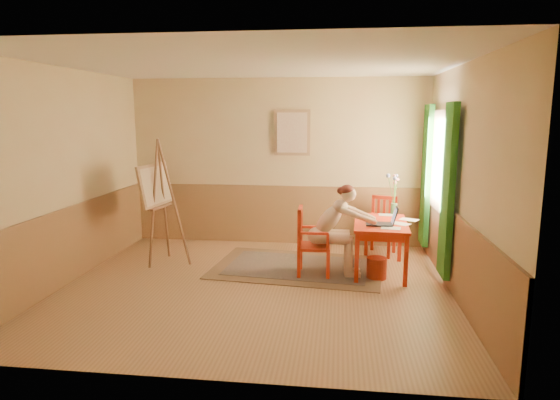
# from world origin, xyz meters

# --- Properties ---
(room) EXTENTS (5.04, 4.54, 2.84)m
(room) POSITION_xyz_m (0.00, 0.00, 1.40)
(room) COLOR tan
(room) RESTS_ON ground
(wainscot) EXTENTS (5.00, 4.50, 1.00)m
(wainscot) POSITION_xyz_m (0.00, 0.80, 0.50)
(wainscot) COLOR #A1754B
(wainscot) RESTS_ON room
(window) EXTENTS (0.12, 2.01, 2.20)m
(window) POSITION_xyz_m (2.42, 1.10, 1.35)
(window) COLOR white
(window) RESTS_ON room
(wall_portrait) EXTENTS (0.60, 0.05, 0.76)m
(wall_portrait) POSITION_xyz_m (0.25, 2.20, 1.90)
(wall_portrait) COLOR #A98058
(wall_portrait) RESTS_ON room
(rug) EXTENTS (2.55, 1.84, 0.02)m
(rug) POSITION_xyz_m (0.47, 0.87, 0.01)
(rug) COLOR #8C7251
(rug) RESTS_ON room
(table) EXTENTS (0.78, 1.23, 0.72)m
(table) POSITION_xyz_m (1.63, 0.82, 0.63)
(table) COLOR red
(table) RESTS_ON room
(chair_left) EXTENTS (0.45, 0.43, 0.95)m
(chair_left) POSITION_xyz_m (0.67, 0.56, 0.48)
(chair_left) COLOR red
(chair_left) RESTS_ON room
(chair_back) EXTENTS (0.52, 0.53, 0.92)m
(chair_back) POSITION_xyz_m (1.73, 1.75, 0.46)
(chair_back) COLOR red
(chair_back) RESTS_ON room
(figure) EXTENTS (0.94, 0.41, 1.27)m
(figure) POSITION_xyz_m (1.00, 0.59, 0.70)
(figure) COLOR beige
(figure) RESTS_ON room
(laptop) EXTENTS (0.42, 0.26, 0.25)m
(laptop) POSITION_xyz_m (1.66, 0.64, 0.77)
(laptop) COLOR #1E2338
(laptop) RESTS_ON table
(papers) EXTENTS (0.60, 1.06, 0.00)m
(papers) POSITION_xyz_m (1.86, 0.89, 0.72)
(papers) COLOR white
(papers) RESTS_ON table
(vase) EXTENTS (0.22, 0.32, 0.61)m
(vase) POSITION_xyz_m (1.86, 1.43, 1.00)
(vase) COLOR #3F724C
(vase) RESTS_ON table
(wastebasket) EXTENTS (0.36, 0.36, 0.29)m
(wastebasket) POSITION_xyz_m (1.58, 0.53, 0.14)
(wastebasket) COLOR #C23B1E
(wastebasket) RESTS_ON room
(easel) EXTENTS (0.67, 0.83, 1.86)m
(easel) POSITION_xyz_m (-1.61, 0.89, 1.10)
(easel) COLOR brown
(easel) RESTS_ON room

